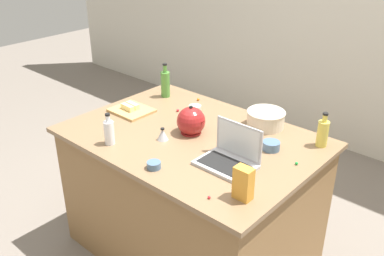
# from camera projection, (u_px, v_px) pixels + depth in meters

# --- Properties ---
(ground_plane) EXTENTS (12.00, 12.00, 0.00)m
(ground_plane) POSITION_uv_depth(u_px,v_px,m) (192.00, 247.00, 3.08)
(ground_plane) COLOR slate
(wall_back) EXTENTS (8.00, 0.10, 2.60)m
(wall_back) POSITION_uv_depth(u_px,v_px,m) (349.00, 15.00, 3.94)
(wall_back) COLOR beige
(wall_back) RESTS_ON ground
(island_counter) EXTENTS (1.54, 1.09, 0.90)m
(island_counter) POSITION_uv_depth(u_px,v_px,m) (192.00, 195.00, 2.88)
(island_counter) COLOR olive
(island_counter) RESTS_ON ground
(laptop) EXTENTS (0.31, 0.23, 0.22)m
(laptop) POSITION_uv_depth(u_px,v_px,m) (230.00, 156.00, 2.35)
(laptop) COLOR #B7B7BC
(laptop) RESTS_ON island_counter
(mixing_bowl_large) EXTENTS (0.25, 0.25, 0.11)m
(mixing_bowl_large) POSITION_uv_depth(u_px,v_px,m) (266.00, 118.00, 2.76)
(mixing_bowl_large) COLOR beige
(mixing_bowl_large) RESTS_ON island_counter
(bottle_olive) EXTENTS (0.07, 0.07, 0.26)m
(bottle_olive) POSITION_uv_depth(u_px,v_px,m) (165.00, 83.00, 3.20)
(bottle_olive) COLOR #4C8C38
(bottle_olive) RESTS_ON island_counter
(bottle_vinegar) EXTENTS (0.06, 0.06, 0.20)m
(bottle_vinegar) POSITION_uv_depth(u_px,v_px,m) (109.00, 132.00, 2.54)
(bottle_vinegar) COLOR white
(bottle_vinegar) RESTS_ON island_counter
(bottle_oil) EXTENTS (0.07, 0.07, 0.21)m
(bottle_oil) POSITION_uv_depth(u_px,v_px,m) (323.00, 133.00, 2.52)
(bottle_oil) COLOR #DBC64C
(bottle_oil) RESTS_ON island_counter
(kettle) EXTENTS (0.21, 0.18, 0.20)m
(kettle) POSITION_uv_depth(u_px,v_px,m) (191.00, 121.00, 2.67)
(kettle) COLOR maroon
(kettle) RESTS_ON island_counter
(cutting_board) EXTENTS (0.27, 0.23, 0.02)m
(cutting_board) POSITION_uv_depth(u_px,v_px,m) (132.00, 110.00, 2.99)
(cutting_board) COLOR tan
(cutting_board) RESTS_ON island_counter
(butter_stick_left) EXTENTS (0.11, 0.04, 0.04)m
(butter_stick_left) POSITION_uv_depth(u_px,v_px,m) (128.00, 107.00, 2.97)
(butter_stick_left) COLOR #F4E58C
(butter_stick_left) RESTS_ON cutting_board
(butter_stick_right) EXTENTS (0.11, 0.04, 0.04)m
(butter_stick_right) POSITION_uv_depth(u_px,v_px,m) (133.00, 105.00, 3.00)
(butter_stick_right) COLOR #F4E58C
(butter_stick_right) RESTS_ON cutting_board
(ramekin_small) EXTENTS (0.10, 0.10, 0.05)m
(ramekin_small) POSITION_uv_depth(u_px,v_px,m) (271.00, 146.00, 2.50)
(ramekin_small) COLOR slate
(ramekin_small) RESTS_ON island_counter
(ramekin_medium) EXTENTS (0.09, 0.09, 0.04)m
(ramekin_medium) POSITION_uv_depth(u_px,v_px,m) (195.00, 108.00, 2.99)
(ramekin_medium) COLOR beige
(ramekin_medium) RESTS_ON island_counter
(ramekin_wide) EXTENTS (0.08, 0.08, 0.04)m
(ramekin_wide) POSITION_uv_depth(u_px,v_px,m) (154.00, 165.00, 2.32)
(ramekin_wide) COLOR slate
(ramekin_wide) RESTS_ON island_counter
(kitchen_timer) EXTENTS (0.07, 0.07, 0.08)m
(kitchen_timer) POSITION_uv_depth(u_px,v_px,m) (163.00, 134.00, 2.61)
(kitchen_timer) COLOR #B2B2B7
(kitchen_timer) RESTS_ON island_counter
(candy_bag) EXTENTS (0.09, 0.06, 0.17)m
(candy_bag) POSITION_uv_depth(u_px,v_px,m) (243.00, 183.00, 2.05)
(candy_bag) COLOR gold
(candy_bag) RESTS_ON island_counter
(candy_0) EXTENTS (0.02, 0.02, 0.02)m
(candy_0) POSITION_uv_depth(u_px,v_px,m) (178.00, 110.00, 2.99)
(candy_0) COLOR red
(candy_0) RESTS_ON island_counter
(candy_1) EXTENTS (0.02, 0.02, 0.02)m
(candy_1) POSITION_uv_depth(u_px,v_px,m) (198.00, 99.00, 3.17)
(candy_1) COLOR orange
(candy_1) RESTS_ON island_counter
(candy_2) EXTENTS (0.02, 0.02, 0.02)m
(candy_2) POSITION_uv_depth(u_px,v_px,m) (209.00, 197.00, 2.08)
(candy_2) COLOR red
(candy_2) RESTS_ON island_counter
(candy_3) EXTENTS (0.02, 0.02, 0.02)m
(candy_3) POSITION_uv_depth(u_px,v_px,m) (297.00, 163.00, 2.36)
(candy_3) COLOR green
(candy_3) RESTS_ON island_counter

